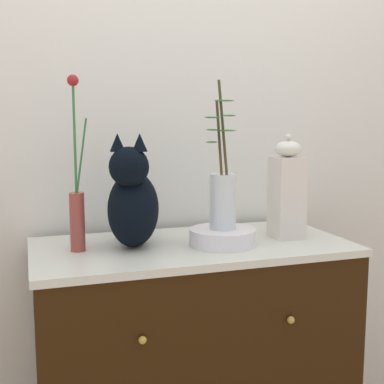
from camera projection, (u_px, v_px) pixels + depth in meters
The scene contains 7 objects.
wall_back at pixel (165, 133), 2.04m from camera, with size 4.40×0.08×2.60m, color silver.
sideboard at pixel (192, 368), 1.84m from camera, with size 1.09×0.56×0.93m.
cat_sitting at pixel (133, 202), 1.70m from camera, with size 0.25×0.41×0.38m.
vase_slim_green at pixel (77, 206), 1.65m from camera, with size 0.06×0.05×0.57m.
bowl_porcelain at pixel (222, 237), 1.74m from camera, with size 0.23×0.23×0.06m, color white.
vase_glass_clear at pixel (223, 195), 1.72m from camera, with size 0.13×0.13×0.50m.
jar_lidded_porcelain at pixel (287, 191), 1.83m from camera, with size 0.11×0.11×0.38m.
Camera 1 is at (-0.54, -1.64, 1.35)m, focal length 47.72 mm.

